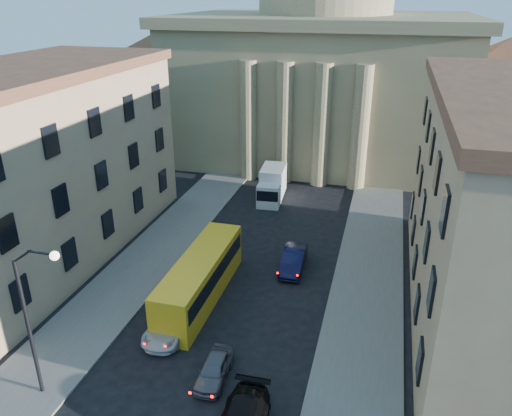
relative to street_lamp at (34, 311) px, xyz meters
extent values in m
cube|color=#5B5953|center=(-1.53, 10.00, -5.21)|extent=(5.00, 60.00, 0.15)
cube|color=#5B5953|center=(15.47, 10.00, -5.21)|extent=(5.00, 60.00, 0.15)
cube|color=olive|center=(6.97, 48.00, 2.71)|extent=(34.00, 26.00, 16.00)
cube|color=olive|center=(6.97, 48.00, 11.11)|extent=(35.50, 27.50, 1.20)
cube|color=olive|center=(-14.03, 46.00, 0.21)|extent=(13.00, 13.00, 11.00)
cone|color=brown|center=(-14.03, 46.00, 7.71)|extent=(26.02, 26.02, 4.00)
cube|color=olive|center=(27.97, 46.00, 0.21)|extent=(13.00, 13.00, 11.00)
cone|color=brown|center=(27.97, 46.00, 7.71)|extent=(26.02, 26.02, 4.00)
cylinder|color=olive|center=(0.97, 34.80, 1.21)|extent=(1.80, 1.80, 13.00)
cylinder|color=olive|center=(4.97, 34.80, 1.21)|extent=(1.80, 1.80, 13.00)
cylinder|color=olive|center=(8.97, 34.80, 1.21)|extent=(1.80, 1.80, 13.00)
cylinder|color=olive|center=(12.97, 34.80, 1.21)|extent=(1.80, 1.80, 13.00)
cube|color=tan|center=(-10.03, 14.00, 1.71)|extent=(11.00, 26.00, 14.00)
cube|color=brown|center=(-10.03, 14.00, 9.01)|extent=(11.60, 26.60, 0.80)
cylinder|color=black|center=(-0.53, 0.00, -1.29)|extent=(0.20, 0.20, 8.00)
cylinder|color=black|center=(0.02, 0.00, 3.06)|extent=(1.30, 0.12, 0.96)
cylinder|color=black|center=(1.02, 0.00, 3.36)|extent=(1.30, 0.12, 0.12)
sphere|color=white|center=(1.77, 0.00, 3.31)|extent=(0.44, 0.44, 0.44)
imported|color=silver|center=(3.88, 6.37, -4.61)|extent=(2.69, 5.06, 1.35)
imported|color=#545359|center=(7.91, 3.37, -4.65)|extent=(1.63, 3.77, 1.26)
imported|color=black|center=(9.80, 16.11, -4.51)|extent=(1.81, 4.76, 1.55)
cube|color=gold|center=(4.40, 10.63, -3.73)|extent=(2.52, 11.07, 3.12)
cube|color=black|center=(4.40, 10.63, -3.22)|extent=(2.58, 10.46, 1.11)
cylinder|color=black|center=(3.39, 6.60, -4.78)|extent=(0.30, 1.01, 1.01)
cylinder|color=black|center=(5.40, 6.60, -4.78)|extent=(0.30, 1.01, 1.01)
cylinder|color=black|center=(3.39, 14.65, -4.78)|extent=(0.30, 1.01, 1.01)
cylinder|color=black|center=(5.41, 14.65, -4.78)|extent=(0.30, 1.01, 1.01)
cube|color=silver|center=(5.11, 27.56, -4.14)|extent=(2.36, 2.44, 2.28)
cube|color=black|center=(5.19, 26.47, -3.86)|extent=(2.10, 0.27, 1.05)
cube|color=silver|center=(4.91, 30.12, -3.62)|extent=(2.58, 4.16, 2.95)
cylinder|color=black|center=(4.19, 27.11, -4.86)|extent=(0.33, 0.87, 0.86)
cylinder|color=black|center=(6.09, 27.26, -4.86)|extent=(0.33, 0.87, 0.86)
cylinder|color=black|center=(3.90, 30.90, -4.86)|extent=(0.33, 0.87, 0.86)
cylinder|color=black|center=(5.79, 31.05, -4.86)|extent=(0.33, 0.87, 0.86)
camera|label=1|loc=(15.67, -16.70, 14.27)|focal=35.00mm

